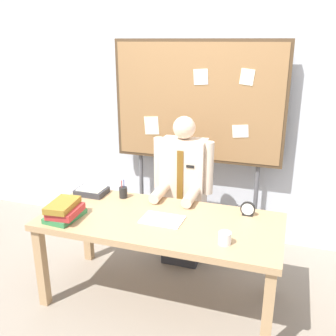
# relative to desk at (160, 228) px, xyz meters

# --- Properties ---
(ground_plane) EXTENTS (12.00, 12.00, 0.00)m
(ground_plane) POSITION_rel_desk_xyz_m (0.00, 0.00, -0.65)
(ground_plane) COLOR gray
(back_wall) EXTENTS (6.40, 0.08, 2.70)m
(back_wall) POSITION_rel_desk_xyz_m (0.00, 1.29, 0.70)
(back_wall) COLOR silver
(back_wall) RESTS_ON ground_plane
(desk) EXTENTS (1.84, 0.83, 0.72)m
(desk) POSITION_rel_desk_xyz_m (0.00, 0.00, 0.00)
(desk) COLOR tan
(desk) RESTS_ON ground_plane
(person) EXTENTS (0.55, 0.56, 1.40)m
(person) POSITION_rel_desk_xyz_m (0.00, 0.63, 0.00)
(person) COLOR #2D2D33
(person) RESTS_ON ground_plane
(bulletin_board) EXTENTS (1.68, 0.09, 2.04)m
(bulletin_board) POSITION_rel_desk_xyz_m (0.00, 1.08, 0.79)
(bulletin_board) COLOR #4C3823
(bulletin_board) RESTS_ON ground_plane
(book_stack) EXTENTS (0.24, 0.32, 0.14)m
(book_stack) POSITION_rel_desk_xyz_m (-0.69, -0.23, 0.15)
(book_stack) COLOR #337F47
(book_stack) RESTS_ON desk
(open_notebook) EXTENTS (0.32, 0.22, 0.01)m
(open_notebook) POSITION_rel_desk_xyz_m (0.02, -0.02, 0.08)
(open_notebook) COLOR white
(open_notebook) RESTS_ON desk
(desk_clock) EXTENTS (0.11, 0.04, 0.11)m
(desk_clock) POSITION_rel_desk_xyz_m (0.63, 0.27, 0.13)
(desk_clock) COLOR black
(desk_clock) RESTS_ON desk
(coffee_mug) EXTENTS (0.09, 0.09, 0.09)m
(coffee_mug) POSITION_rel_desk_xyz_m (0.54, -0.22, 0.12)
(coffee_mug) COLOR white
(coffee_mug) RESTS_ON desk
(pen_holder) EXTENTS (0.07, 0.07, 0.16)m
(pen_holder) POSITION_rel_desk_xyz_m (-0.44, 0.29, 0.13)
(pen_holder) COLOR #262626
(pen_holder) RESTS_ON desk
(paper_tray) EXTENTS (0.26, 0.20, 0.06)m
(paper_tray) POSITION_rel_desk_xyz_m (-0.74, 0.27, 0.11)
(paper_tray) COLOR #333338
(paper_tray) RESTS_ON desk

